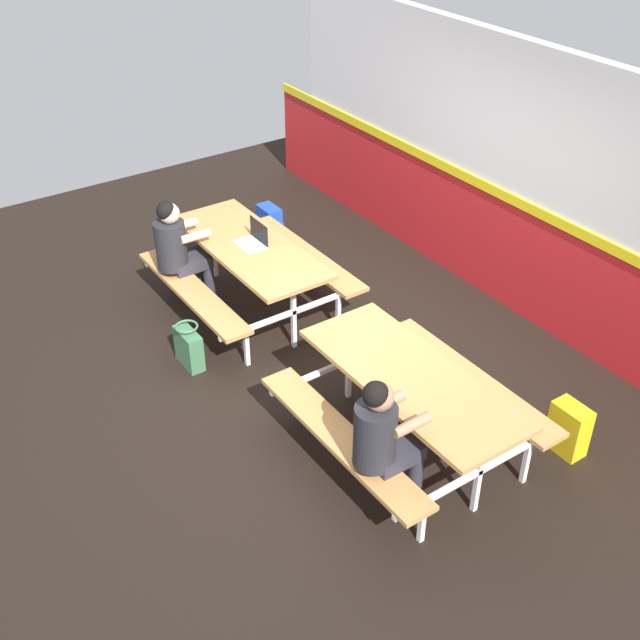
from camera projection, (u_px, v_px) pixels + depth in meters
The scene contains 10 objects.
ground_plane at pixel (320, 371), 7.21m from camera, with size 10.00×10.00×0.02m, color black.
accent_backdrop at pixel (513, 185), 7.55m from camera, with size 8.00×0.14×2.60m.
picnic_table_left at pixel (250, 259), 7.73m from camera, with size 1.93×1.56×0.74m.
picnic_table_right at pixel (410, 392), 6.04m from camera, with size 1.93×1.56×0.74m.
student_nearer at pixel (179, 247), 7.66m from camera, with size 0.36×0.53×1.21m.
student_further at pixel (384, 436), 5.44m from camera, with size 0.36×0.53×1.21m.
laptop_silver at pixel (253, 240), 7.61m from camera, with size 0.32×0.22×0.22m.
backpack_dark at pixel (270, 225), 9.11m from camera, with size 0.30×0.22×0.44m.
tote_bag_bright at pixel (189, 347), 7.17m from camera, with size 0.34×0.21×0.43m.
satchel_spare at pixel (569, 429), 6.23m from camera, with size 0.30×0.22×0.44m.
Camera 1 is at (4.71, -3.22, 4.43)m, focal length 44.50 mm.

